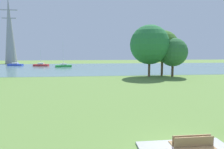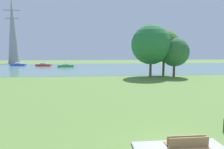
{
  "view_description": "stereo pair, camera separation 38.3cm",
  "coord_description": "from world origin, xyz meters",
  "px_view_note": "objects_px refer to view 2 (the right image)",
  "views": [
    {
      "loc": [
        -4.48,
        -7.99,
        4.69
      ],
      "look_at": [
        -1.88,
        15.38,
        1.98
      ],
      "focal_mm": 32.13,
      "sensor_mm": 36.0,
      "label": 1
    },
    {
      "loc": [
        -4.1,
        -8.03,
        4.69
      ],
      "look_at": [
        -1.88,
        15.38,
        1.98
      ],
      "focal_mm": 32.13,
      "sensor_mm": 36.0,
      "label": 2
    }
  ],
  "objects_px": {
    "bench_facing_water": "(185,145)",
    "sailboat_red": "(44,65)",
    "tree_east_far": "(175,52)",
    "sailboat_green": "(66,65)",
    "electricity_pylon": "(13,31)",
    "tree_west_far": "(151,45)",
    "tree_west_near": "(164,46)",
    "sailboat_blue": "(18,64)"
  },
  "relations": [
    {
      "from": "tree_west_far",
      "to": "sailboat_green",
      "type": "bearing_deg",
      "value": 126.72
    },
    {
      "from": "electricity_pylon",
      "to": "tree_east_far",
      "type": "bearing_deg",
      "value": -44.8
    },
    {
      "from": "tree_west_far",
      "to": "tree_east_far",
      "type": "distance_m",
      "value": 4.61
    },
    {
      "from": "sailboat_red",
      "to": "tree_east_far",
      "type": "relative_size",
      "value": 0.75
    },
    {
      "from": "tree_west_near",
      "to": "tree_east_far",
      "type": "bearing_deg",
      "value": -52.98
    },
    {
      "from": "bench_facing_water",
      "to": "tree_west_near",
      "type": "height_order",
      "value": "tree_west_near"
    },
    {
      "from": "sailboat_red",
      "to": "tree_west_near",
      "type": "relative_size",
      "value": 0.62
    },
    {
      "from": "sailboat_blue",
      "to": "tree_west_near",
      "type": "bearing_deg",
      "value": -39.15
    },
    {
      "from": "sailboat_green",
      "to": "bench_facing_water",
      "type": "bearing_deg",
      "value": -76.95
    },
    {
      "from": "sailboat_green",
      "to": "electricity_pylon",
      "type": "xyz_separation_m",
      "value": [
        -22.08,
        19.23,
        12.14
      ]
    },
    {
      "from": "tree_west_near",
      "to": "tree_east_far",
      "type": "xyz_separation_m",
      "value": [
        1.38,
        -1.83,
        -1.11
      ]
    },
    {
      "from": "sailboat_red",
      "to": "sailboat_blue",
      "type": "xyz_separation_m",
      "value": [
        -8.86,
        2.84,
        -0.0
      ]
    },
    {
      "from": "sailboat_red",
      "to": "sailboat_blue",
      "type": "bearing_deg",
      "value": 162.25
    },
    {
      "from": "tree_west_near",
      "to": "tree_east_far",
      "type": "relative_size",
      "value": 1.21
    },
    {
      "from": "bench_facing_water",
      "to": "sailboat_red",
      "type": "distance_m",
      "value": 61.32
    },
    {
      "from": "bench_facing_water",
      "to": "sailboat_green",
      "type": "bearing_deg",
      "value": 103.05
    },
    {
      "from": "tree_west_far",
      "to": "tree_west_near",
      "type": "bearing_deg",
      "value": 24.77
    },
    {
      "from": "sailboat_red",
      "to": "tree_east_far",
      "type": "height_order",
      "value": "tree_east_far"
    },
    {
      "from": "bench_facing_water",
      "to": "tree_west_near",
      "type": "bearing_deg",
      "value": 72.02
    },
    {
      "from": "sailboat_green",
      "to": "electricity_pylon",
      "type": "distance_m",
      "value": 31.7
    },
    {
      "from": "tree_west_far",
      "to": "tree_west_near",
      "type": "relative_size",
      "value": 1.1
    },
    {
      "from": "sailboat_red",
      "to": "tree_west_near",
      "type": "xyz_separation_m",
      "value": [
        29.58,
        -28.46,
        5.23
      ]
    },
    {
      "from": "electricity_pylon",
      "to": "sailboat_red",
      "type": "bearing_deg",
      "value": -45.7
    },
    {
      "from": "sailboat_blue",
      "to": "electricity_pylon",
      "type": "height_order",
      "value": "electricity_pylon"
    },
    {
      "from": "sailboat_red",
      "to": "sailboat_blue",
      "type": "distance_m",
      "value": 9.3
    },
    {
      "from": "sailboat_green",
      "to": "electricity_pylon",
      "type": "relative_size",
      "value": 0.32
    },
    {
      "from": "tree_west_far",
      "to": "electricity_pylon",
      "type": "relative_size",
      "value": 0.38
    },
    {
      "from": "bench_facing_water",
      "to": "tree_west_far",
      "type": "height_order",
      "value": "tree_west_far"
    },
    {
      "from": "sailboat_blue",
      "to": "tree_west_far",
      "type": "relative_size",
      "value": 0.55
    },
    {
      "from": "sailboat_blue",
      "to": "electricity_pylon",
      "type": "bearing_deg",
      "value": 115.11
    },
    {
      "from": "tree_east_far",
      "to": "electricity_pylon",
      "type": "xyz_separation_m",
      "value": [
        -45.45,
        45.14,
        8.06
      ]
    },
    {
      "from": "tree_east_far",
      "to": "sailboat_green",
      "type": "bearing_deg",
      "value": 132.05
    },
    {
      "from": "sailboat_green",
      "to": "sailboat_red",
      "type": "distance_m",
      "value": 8.76
    },
    {
      "from": "bench_facing_water",
      "to": "sailboat_blue",
      "type": "relative_size",
      "value": 0.34
    },
    {
      "from": "tree_east_far",
      "to": "electricity_pylon",
      "type": "bearing_deg",
      "value": 135.2
    },
    {
      "from": "bench_facing_water",
      "to": "sailboat_red",
      "type": "relative_size",
      "value": 0.33
    },
    {
      "from": "sailboat_blue",
      "to": "sailboat_green",
      "type": "bearing_deg",
      "value": -23.68
    },
    {
      "from": "sailboat_red",
      "to": "tree_east_far",
      "type": "bearing_deg",
      "value": -44.37
    },
    {
      "from": "tree_west_near",
      "to": "bench_facing_water",
      "type": "bearing_deg",
      "value": -107.98
    },
    {
      "from": "bench_facing_water",
      "to": "electricity_pylon",
      "type": "bearing_deg",
      "value": 115.35
    },
    {
      "from": "tree_west_far",
      "to": "electricity_pylon",
      "type": "xyz_separation_m",
      "value": [
        -41.07,
        44.69,
        6.69
      ]
    },
    {
      "from": "bench_facing_water",
      "to": "sailboat_red",
      "type": "xyz_separation_m",
      "value": [
        -20.01,
        57.96,
        -0.02
      ]
    }
  ]
}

